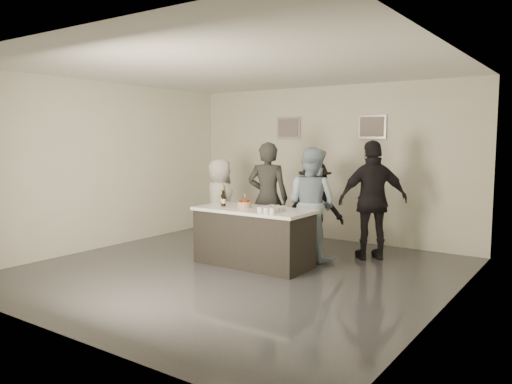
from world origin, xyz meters
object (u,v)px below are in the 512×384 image
bar_counter (253,237)px  person_main_black (268,198)px  person_guest_back (314,207)px  person_main_blue (311,204)px  person_guest_left (220,202)px  beer_bottle_a (223,197)px  cake (244,205)px  beer_bottle_b (224,198)px  person_guest_right (373,200)px

bar_counter → person_main_black: person_main_black is taller
person_guest_back → person_main_blue: bearing=99.6°
person_main_black → person_guest_left: size_ratio=1.20×
bar_counter → beer_bottle_a: size_ratio=7.15×
person_main_blue → person_guest_back: size_ratio=1.16×
bar_counter → cake: (-0.18, 0.01, 0.49)m
person_main_blue → person_guest_left: 1.98m
beer_bottle_a → person_guest_back: person_guest_back is taller
beer_bottle_a → beer_bottle_b: 0.16m
beer_bottle_b → person_main_blue: bearing=40.7°
person_main_black → cake: bearing=76.9°
person_main_black → person_guest_back: 0.86m
person_guest_back → cake: bearing=56.9°
beer_bottle_b → cake: bearing=12.5°
cake → beer_bottle_a: size_ratio=0.85×
beer_bottle_b → person_main_blue: person_main_blue is taller
cake → beer_bottle_a: bearing=175.1°
beer_bottle_b → person_guest_right: bearing=38.4°
bar_counter → cake: size_ratio=8.46×
bar_counter → person_main_blue: bearing=57.6°
beer_bottle_a → person_guest_back: size_ratio=0.16×
person_main_blue → person_guest_right: 1.01m
bar_counter → person_guest_back: person_guest_back is taller
bar_counter → person_main_black: size_ratio=0.96×
beer_bottle_a → person_main_black: 0.85m
beer_bottle_a → person_guest_back: 1.69m
person_main_black → person_guest_right: bearing=-177.6°
beer_bottle_a → person_main_black: (0.39, 0.76, -0.07)m
bar_counter → beer_bottle_a: beer_bottle_a is taller
bar_counter → person_main_blue: size_ratio=1.01×
beer_bottle_a → person_main_blue: size_ratio=0.14×
beer_bottle_b → person_guest_back: person_guest_back is taller
beer_bottle_b → person_main_black: bearing=72.6°
person_guest_left → person_guest_right: (2.80, 0.53, 0.17)m
person_guest_right → person_guest_back: size_ratio=1.24×
cake → person_main_blue: 1.13m
cake → person_guest_back: 1.50m
cake → person_guest_back: size_ratio=0.14×
cake → person_guest_back: (0.50, 1.41, -0.15)m
cake → person_main_black: bearing=95.9°
beer_bottle_a → person_main_black: person_main_black is taller
bar_counter → person_guest_back: (0.31, 1.42, 0.34)m
beer_bottle_b → person_guest_right: 2.45m
person_guest_back → beer_bottle_a: bearing=41.1°
person_main_black → person_guest_left: (-1.16, 0.12, -0.16)m
person_main_blue → person_guest_back: bearing=-59.2°
beer_bottle_a → person_main_black: bearing=62.9°
person_guest_back → person_guest_right: bearing=167.9°
beer_bottle_b → bar_counter: bearing=7.4°
beer_bottle_a → person_guest_back: bearing=54.8°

